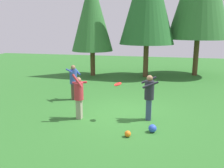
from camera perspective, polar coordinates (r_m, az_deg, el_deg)
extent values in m
plane|color=#2D6B28|center=(9.50, 3.25, -7.13)|extent=(40.00, 40.00, 0.00)
cube|color=gray|center=(9.04, -7.68, -5.84)|extent=(0.19, 0.22, 0.73)
cylinder|color=#B72D38|center=(8.85, -7.82, -1.66)|extent=(0.34, 0.34, 0.63)
sphere|color=#8C6647|center=(8.76, -7.90, 0.93)|extent=(0.21, 0.21, 0.21)
cylinder|color=#B72D38|center=(8.98, -7.60, 0.35)|extent=(0.55, 0.16, 0.12)
cylinder|color=#B72D38|center=(8.56, -8.18, 0.77)|extent=(0.38, 0.14, 0.49)
cube|color=#38476B|center=(8.95, 8.58, -5.93)|extent=(0.19, 0.22, 0.77)
cylinder|color=#23232D|center=(8.74, 8.74, -1.44)|extent=(0.34, 0.34, 0.67)
sphere|color=#8C6647|center=(8.65, 8.84, 1.35)|extent=(0.22, 0.22, 0.22)
cylinder|color=#23232D|center=(8.50, 8.99, -0.20)|extent=(0.57, 0.20, 0.28)
cylinder|color=#23232D|center=(8.86, 8.62, 0.93)|extent=(0.56, 0.20, 0.29)
cube|color=#4C382D|center=(11.45, -8.89, -1.78)|extent=(0.19, 0.22, 0.76)
cylinder|color=#334C9E|center=(11.29, -9.02, 1.71)|extent=(0.34, 0.34, 0.66)
sphere|color=#8C6647|center=(11.22, -9.09, 3.86)|extent=(0.21, 0.21, 0.21)
cylinder|color=#334C9E|center=(11.35, -8.17, 2.95)|extent=(0.47, 0.40, 0.32)
cylinder|color=#334C9E|center=(11.15, -9.97, 3.06)|extent=(0.49, 0.42, 0.15)
cylinder|color=red|center=(8.60, 1.38, -0.03)|extent=(0.37, 0.37, 0.11)
sphere|color=orange|center=(7.62, 3.70, -11.56)|extent=(0.20, 0.20, 0.20)
sphere|color=blue|center=(8.01, 9.47, -10.21)|extent=(0.26, 0.26, 0.26)
cylinder|color=brown|center=(16.75, 8.02, 8.56)|extent=(0.34, 0.34, 4.03)
cylinder|color=brown|center=(18.03, 19.27, 9.16)|extent=(0.35, 0.35, 4.59)
cylinder|color=brown|center=(17.13, -4.58, 7.24)|extent=(0.33, 0.33, 3.14)
cone|color=#337033|center=(17.07, -4.74, 16.20)|extent=(2.83, 2.83, 5.03)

